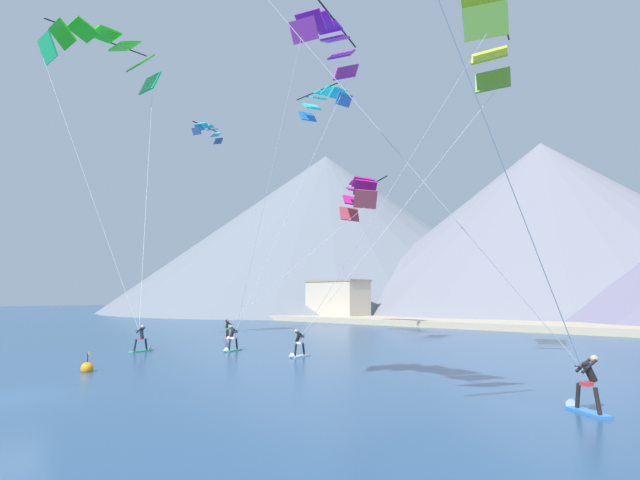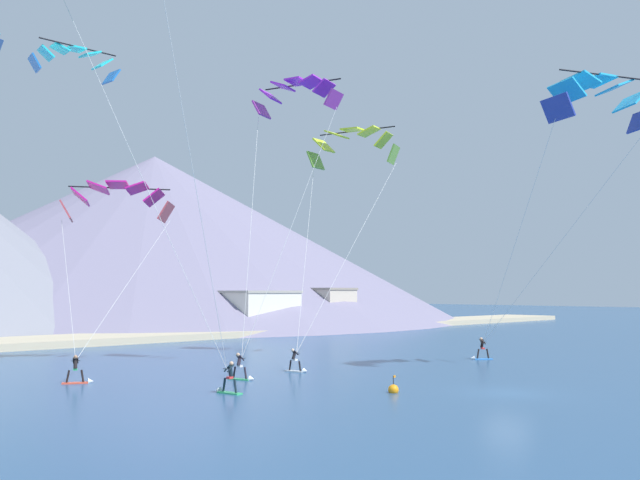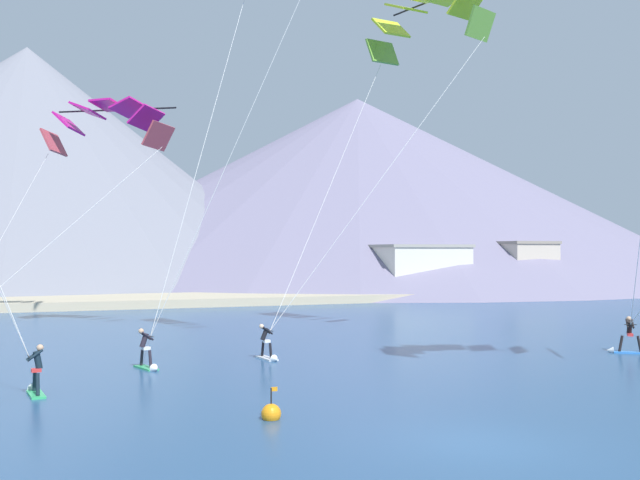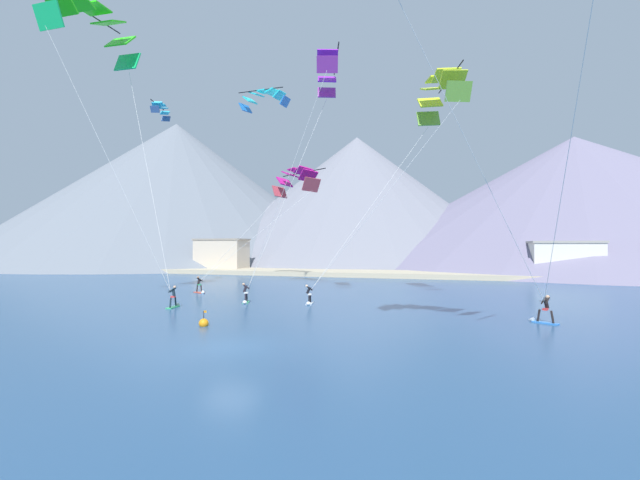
{
  "view_description": "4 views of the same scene",
  "coord_description": "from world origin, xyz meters",
  "px_view_note": "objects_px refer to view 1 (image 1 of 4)",
  "views": [
    {
      "loc": [
        19.59,
        -5.35,
        3.37
      ],
      "look_at": [
        -2.98,
        18.44,
        7.15
      ],
      "focal_mm": 28.0,
      "sensor_mm": 36.0,
      "label": 1
    },
    {
      "loc": [
        -33.23,
        -20.05,
        5.34
      ],
      "look_at": [
        -1.77,
        12.04,
        8.53
      ],
      "focal_mm": 40.0,
      "sensor_mm": 36.0,
      "label": 2
    },
    {
      "loc": [
        -9.55,
        -15.05,
        4.71
      ],
      "look_at": [
        1.88,
        16.77,
        5.22
      ],
      "focal_mm": 40.0,
      "sensor_mm": 36.0,
      "label": 3
    },
    {
      "loc": [
        9.67,
        -17.43,
        4.61
      ],
      "look_at": [
        -1.81,
        19.45,
        5.17
      ],
      "focal_mm": 24.0,
      "sensor_mm": 36.0,
      "label": 4
    }
  ],
  "objects_px": {
    "parafoil_kite_mid_center": "(486,33)",
    "parafoil_kite_far_left": "(327,40)",
    "kitesurfer_near_lead": "(144,343)",
    "parafoil_kite_near_lead": "(104,50)",
    "kitesurfer_near_trail": "(228,333)",
    "kitesurfer_far_left": "(231,344)",
    "parafoil_kite_near_trail": "(359,195)",
    "parafoil_kite_distant_low_drift": "(324,100)",
    "kitesurfer_mid_center": "(297,349)",
    "race_marker_buoy": "(87,368)",
    "kitesurfer_far_right": "(583,393)",
    "parafoil_kite_distant_high_outer": "(208,130)"
  },
  "relations": [
    {
      "from": "kitesurfer_near_trail",
      "to": "kitesurfer_mid_center",
      "type": "relative_size",
      "value": 0.97
    },
    {
      "from": "kitesurfer_near_lead",
      "to": "parafoil_kite_near_trail",
      "type": "relative_size",
      "value": 0.15
    },
    {
      "from": "kitesurfer_far_left",
      "to": "race_marker_buoy",
      "type": "relative_size",
      "value": 1.74
    },
    {
      "from": "kitesurfer_far_right",
      "to": "parafoil_kite_far_left",
      "type": "relative_size",
      "value": 0.09
    },
    {
      "from": "kitesurfer_far_left",
      "to": "parafoil_kite_near_trail",
      "type": "bearing_deg",
      "value": 93.58
    },
    {
      "from": "kitesurfer_near_lead",
      "to": "parafoil_kite_far_left",
      "type": "relative_size",
      "value": 0.09
    },
    {
      "from": "parafoil_kite_mid_center",
      "to": "parafoil_kite_distant_high_outer",
      "type": "relative_size",
      "value": 4.56
    },
    {
      "from": "parafoil_kite_distant_low_drift",
      "to": "race_marker_buoy",
      "type": "xyz_separation_m",
      "value": [
        6.94,
        -23.28,
        -21.64
      ]
    },
    {
      "from": "kitesurfer_near_lead",
      "to": "kitesurfer_far_right",
      "type": "bearing_deg",
      "value": 2.18
    },
    {
      "from": "kitesurfer_near_trail",
      "to": "kitesurfer_far_left",
      "type": "bearing_deg",
      "value": -34.93
    },
    {
      "from": "kitesurfer_near_lead",
      "to": "parafoil_kite_near_lead",
      "type": "distance_m",
      "value": 23.33
    },
    {
      "from": "parafoil_kite_mid_center",
      "to": "parafoil_kite_near_trail",
      "type": "bearing_deg",
      "value": 150.86
    },
    {
      "from": "kitesurfer_mid_center",
      "to": "kitesurfer_far_left",
      "type": "bearing_deg",
      "value": -171.4
    },
    {
      "from": "kitesurfer_far_right",
      "to": "parafoil_kite_distant_high_outer",
      "type": "xyz_separation_m",
      "value": [
        -34.78,
        9.63,
        18.72
      ]
    },
    {
      "from": "parafoil_kite_near_lead",
      "to": "race_marker_buoy",
      "type": "relative_size",
      "value": 22.18
    },
    {
      "from": "parafoil_kite_mid_center",
      "to": "race_marker_buoy",
      "type": "bearing_deg",
      "value": -131.06
    },
    {
      "from": "parafoil_kite_distant_high_outer",
      "to": "race_marker_buoy",
      "type": "bearing_deg",
      "value": -46.18
    },
    {
      "from": "kitesurfer_near_trail",
      "to": "kitesurfer_far_left",
      "type": "height_order",
      "value": "kitesurfer_near_trail"
    },
    {
      "from": "parafoil_kite_near_trail",
      "to": "kitesurfer_near_trail",
      "type": "bearing_deg",
      "value": -128.47
    },
    {
      "from": "parafoil_kite_near_lead",
      "to": "parafoil_kite_far_left",
      "type": "height_order",
      "value": "parafoil_kite_near_lead"
    },
    {
      "from": "parafoil_kite_distant_low_drift",
      "to": "race_marker_buoy",
      "type": "bearing_deg",
      "value": -73.41
    },
    {
      "from": "parafoil_kite_mid_center",
      "to": "parafoil_kite_distant_high_outer",
      "type": "xyz_separation_m",
      "value": [
        -28.74,
        1.82,
        1.92
      ]
    },
    {
      "from": "parafoil_kite_mid_center",
      "to": "parafoil_kite_distant_high_outer",
      "type": "height_order",
      "value": "parafoil_kite_distant_high_outer"
    },
    {
      "from": "race_marker_buoy",
      "to": "parafoil_kite_near_lead",
      "type": "bearing_deg",
      "value": 158.08
    },
    {
      "from": "parafoil_kite_distant_low_drift",
      "to": "race_marker_buoy",
      "type": "relative_size",
      "value": 6.14
    },
    {
      "from": "parafoil_kite_mid_center",
      "to": "parafoil_kite_far_left",
      "type": "relative_size",
      "value": 0.92
    },
    {
      "from": "kitesurfer_far_left",
      "to": "parafoil_kite_distant_low_drift",
      "type": "height_order",
      "value": "parafoil_kite_distant_low_drift"
    },
    {
      "from": "kitesurfer_mid_center",
      "to": "kitesurfer_far_right",
      "type": "xyz_separation_m",
      "value": [
        16.03,
        -3.57,
        0.1
      ]
    },
    {
      "from": "parafoil_kite_near_trail",
      "to": "parafoil_kite_mid_center",
      "type": "relative_size",
      "value": 0.7
    },
    {
      "from": "kitesurfer_mid_center",
      "to": "parafoil_kite_distant_low_drift",
      "type": "relative_size",
      "value": 0.28
    },
    {
      "from": "kitesurfer_far_left",
      "to": "kitesurfer_near_lead",
      "type": "bearing_deg",
      "value": -136.88
    },
    {
      "from": "kitesurfer_far_right",
      "to": "parafoil_kite_distant_low_drift",
      "type": "distance_m",
      "value": 37.23
    },
    {
      "from": "parafoil_kite_near_lead",
      "to": "parafoil_kite_far_left",
      "type": "xyz_separation_m",
      "value": [
        17.9,
        6.25,
        -3.43
      ]
    },
    {
      "from": "parafoil_kite_mid_center",
      "to": "parafoil_kite_distant_high_outer",
      "type": "distance_m",
      "value": 28.86
    },
    {
      "from": "parafoil_kite_near_lead",
      "to": "parafoil_kite_distant_low_drift",
      "type": "distance_m",
      "value": 19.02
    },
    {
      "from": "kitesurfer_near_trail",
      "to": "kitesurfer_mid_center",
      "type": "xyz_separation_m",
      "value": [
        12.88,
        -4.59,
        -0.06
      ]
    },
    {
      "from": "parafoil_kite_near_lead",
      "to": "parafoil_kite_distant_low_drift",
      "type": "xyz_separation_m",
      "value": [
        7.0,
        17.67,
        -0.75
      ]
    },
    {
      "from": "kitesurfer_near_trail",
      "to": "parafoil_kite_far_left",
      "type": "relative_size",
      "value": 0.09
    },
    {
      "from": "parafoil_kite_far_left",
      "to": "parafoil_kite_distant_low_drift",
      "type": "xyz_separation_m",
      "value": [
        -10.9,
        11.42,
        2.68
      ]
    },
    {
      "from": "kitesurfer_far_left",
      "to": "race_marker_buoy",
      "type": "height_order",
      "value": "kitesurfer_far_left"
    },
    {
      "from": "race_marker_buoy",
      "to": "kitesurfer_near_trail",
      "type": "bearing_deg",
      "value": 123.59
    },
    {
      "from": "kitesurfer_near_lead",
      "to": "kitesurfer_mid_center",
      "type": "distance_m",
      "value": 10.24
    },
    {
      "from": "kitesurfer_mid_center",
      "to": "parafoil_kite_distant_high_outer",
      "type": "distance_m",
      "value": 27.25
    },
    {
      "from": "parafoil_kite_distant_low_drift",
      "to": "parafoil_kite_mid_center",
      "type": "bearing_deg",
      "value": -23.34
    },
    {
      "from": "kitesurfer_near_trail",
      "to": "race_marker_buoy",
      "type": "relative_size",
      "value": 1.69
    },
    {
      "from": "parafoil_kite_far_left",
      "to": "parafoil_kite_distant_low_drift",
      "type": "distance_m",
      "value": 16.01
    },
    {
      "from": "parafoil_kite_far_left",
      "to": "kitesurfer_far_right",
      "type": "bearing_deg",
      "value": -18.28
    },
    {
      "from": "kitesurfer_near_trail",
      "to": "kitesurfer_far_left",
      "type": "distance_m",
      "value": 9.39
    },
    {
      "from": "kitesurfer_far_right",
      "to": "kitesurfer_near_trail",
      "type": "bearing_deg",
      "value": 164.23
    },
    {
      "from": "parafoil_kite_near_trail",
      "to": "parafoil_kite_distant_low_drift",
      "type": "height_order",
      "value": "parafoil_kite_distant_low_drift"
    }
  ]
}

